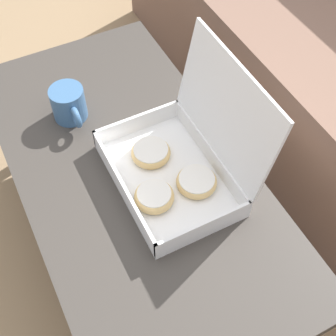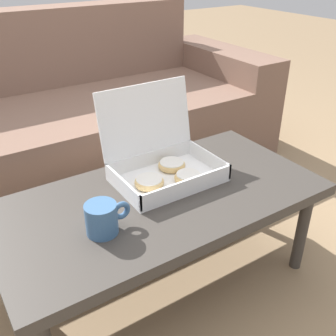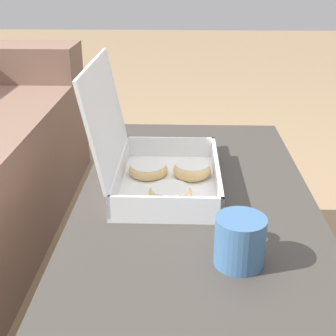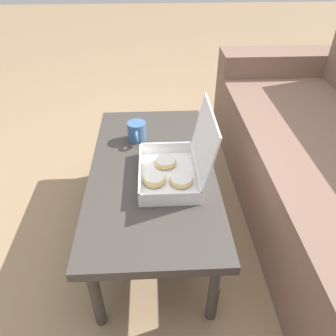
% 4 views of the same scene
% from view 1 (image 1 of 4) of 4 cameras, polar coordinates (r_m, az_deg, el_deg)
% --- Properties ---
extents(ground_plane, '(12.00, 12.00, 0.00)m').
position_cam_1_polar(ground_plane, '(1.57, 1.29, -6.81)').
color(ground_plane, '#937756').
extents(coffee_table, '(1.11, 0.56, 0.40)m').
position_cam_1_polar(coffee_table, '(1.24, -4.34, -1.23)').
color(coffee_table, '#3D3833').
rests_on(coffee_table, ground_plane).
extents(pastry_box, '(0.37, 0.30, 0.31)m').
position_cam_1_polar(pastry_box, '(1.15, 1.43, 0.79)').
color(pastry_box, white).
rests_on(pastry_box, coffee_table).
extents(coffee_mug, '(0.14, 0.09, 0.10)m').
position_cam_1_polar(coffee_mug, '(1.32, -11.98, 7.61)').
color(coffee_mug, '#3D6693').
rests_on(coffee_mug, coffee_table).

